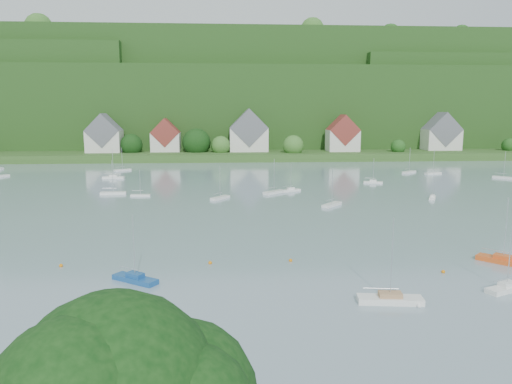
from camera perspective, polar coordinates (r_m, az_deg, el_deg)
far_shore_strip at (r=221.99m, az=-2.31°, el=4.61°), size 600.00×60.00×3.00m
forested_ridge at (r=289.80m, az=-2.62°, el=9.95°), size 620.00×181.22×69.89m
village_building_0 at (r=214.17m, az=-17.19°, el=6.18°), size 14.00×10.40×16.00m
village_building_1 at (r=211.85m, az=-10.43°, el=6.20°), size 12.00×9.36×14.00m
village_building_2 at (r=209.65m, az=-0.86°, el=6.74°), size 16.00×11.44×18.00m
village_building_3 at (r=213.52m, az=10.02°, el=6.42°), size 13.00×10.40×15.50m
village_building_4 at (r=232.05m, az=20.70°, el=6.23°), size 15.00×10.40×16.50m
near_sailboat_1 at (r=60.50m, az=-13.85°, el=-9.69°), size 5.88×4.78×8.08m
near_sailboat_2 at (r=54.56m, az=15.29°, el=-11.85°), size 6.95×2.72×9.14m
near_sailboat_3 at (r=62.69m, az=27.11°, el=-9.80°), size 5.72×3.68×7.51m
near_sailboat_5 at (r=73.28m, az=26.76°, el=-7.05°), size 5.82×6.04×8.84m
mooring_buoy_0 at (r=65.71m, az=-5.34°, el=-8.30°), size 0.50×0.50×0.50m
mooring_buoy_1 at (r=54.45m, az=18.37°, el=-12.57°), size 0.48×0.48×0.48m
mooring_buoy_2 at (r=66.26m, az=20.89°, el=-8.75°), size 0.48×0.48×0.48m
mooring_buoy_3 at (r=66.63m, az=4.03°, el=-8.03°), size 0.48×0.48×0.48m
mooring_buoy_5 at (r=69.13m, az=-21.69°, el=-8.05°), size 0.49×0.49×0.49m
duck_pair at (r=41.64m, az=-5.47°, el=-19.08°), size 1.63×1.46×0.30m
far_sailboat_cluster at (r=140.50m, az=0.60°, el=1.38°), size 192.62×78.30×8.71m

